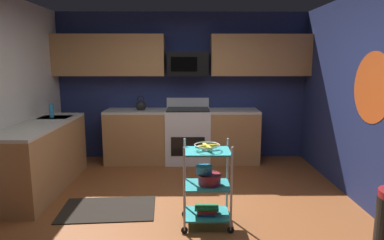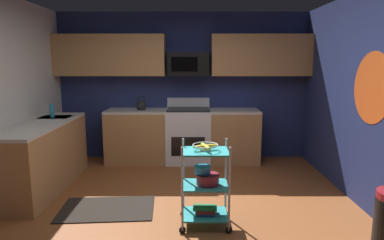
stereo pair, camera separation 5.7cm
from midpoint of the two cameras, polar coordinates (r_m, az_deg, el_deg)
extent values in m
cube|color=brown|center=(4.11, -1.79, -15.64)|extent=(4.40, 4.80, 0.04)
cube|color=navy|center=(6.16, -1.09, 5.65)|extent=(4.52, 0.06, 2.60)
cube|color=navy|center=(4.28, 29.48, 2.56)|extent=(0.06, 4.80, 2.60)
cylinder|color=#E5591E|center=(4.37, 28.45, 4.75)|extent=(0.00, 0.82, 0.82)
cube|color=#B27F4C|center=(5.96, -1.13, -2.86)|extent=(2.64, 0.60, 0.88)
cube|color=beige|center=(5.87, -1.15, 1.52)|extent=(2.64, 0.60, 0.04)
cube|color=#B27F4C|center=(5.13, -23.34, -5.77)|extent=(0.60, 1.97, 0.88)
cube|color=beige|center=(5.03, -23.69, -0.71)|extent=(0.60, 1.97, 0.04)
cube|color=#B7BABC|center=(5.53, -21.43, -0.31)|extent=(0.44, 0.36, 0.16)
cube|color=white|center=(5.95, -0.19, -2.67)|extent=(0.76, 0.64, 0.92)
cube|color=black|center=(5.66, -0.21, -4.47)|extent=(0.56, 0.01, 0.32)
cube|color=white|center=(6.14, -0.17, 2.93)|extent=(0.76, 0.06, 0.18)
cube|color=black|center=(5.87, -0.19, 1.81)|extent=(0.72, 0.60, 0.02)
cube|color=#B27F4C|center=(6.10, -13.18, 10.53)|extent=(1.90, 0.33, 0.70)
cube|color=#B27F4C|center=(6.07, 11.92, 10.58)|extent=(1.70, 0.33, 0.70)
cube|color=black|center=(5.92, -0.19, 9.36)|extent=(0.70, 0.38, 0.40)
cube|color=black|center=(5.73, -0.81, 9.35)|extent=(0.44, 0.01, 0.24)
cylinder|color=silver|center=(3.48, -1.01, -11.58)|extent=(0.02, 0.02, 0.88)
cylinder|color=black|center=(3.67, -0.99, -18.00)|extent=(0.07, 0.02, 0.07)
cylinder|color=silver|center=(3.51, 6.93, -11.51)|extent=(0.02, 0.02, 0.88)
cylinder|color=black|center=(3.69, 6.78, -17.89)|extent=(0.07, 0.02, 0.07)
cylinder|color=silver|center=(3.83, -0.90, -9.55)|extent=(0.02, 0.02, 0.88)
cylinder|color=black|center=(4.00, -0.88, -15.51)|extent=(0.07, 0.02, 0.07)
cylinder|color=silver|center=(3.85, 6.28, -9.50)|extent=(0.02, 0.02, 0.88)
cylinder|color=black|center=(4.02, 6.16, -15.43)|extent=(0.07, 0.02, 0.07)
cube|color=teal|center=(3.80, 2.78, -15.54)|extent=(0.48, 0.38, 0.02)
cube|color=teal|center=(3.67, 2.83, -10.88)|extent=(0.48, 0.38, 0.02)
cube|color=teal|center=(3.56, 2.88, -5.29)|extent=(0.48, 0.38, 0.02)
torus|color=silver|center=(3.54, 2.89, -4.22)|extent=(0.27, 0.27, 0.01)
cylinder|color=silver|center=(3.55, 2.88, -5.00)|extent=(0.12, 0.12, 0.02)
ellipsoid|color=yellow|center=(3.56, 3.64, -4.39)|extent=(0.17, 0.09, 0.04)
ellipsoid|color=yellow|center=(3.59, 2.61, -4.26)|extent=(0.09, 0.17, 0.04)
ellipsoid|color=yellow|center=(3.53, 2.12, -4.51)|extent=(0.17, 0.09, 0.04)
ellipsoid|color=yellow|center=(3.50, 3.16, -4.64)|extent=(0.09, 0.17, 0.04)
cylinder|color=maroon|center=(3.65, 3.27, -9.95)|extent=(0.24, 0.24, 0.11)
torus|color=maroon|center=(3.63, 3.28, -9.15)|extent=(0.25, 0.25, 0.01)
cylinder|color=#338CBF|center=(3.64, 2.39, -8.35)|extent=(0.17, 0.17, 0.08)
torus|color=#338CBF|center=(3.63, 2.40, -7.78)|extent=(0.18, 0.18, 0.01)
cube|color=#1E4C8C|center=(3.79, 2.79, -15.26)|extent=(0.19, 0.19, 0.02)
cube|color=#B22626|center=(3.78, 2.79, -14.91)|extent=(0.21, 0.16, 0.03)
cube|color=#26723F|center=(3.77, 2.79, -14.50)|extent=(0.26, 0.15, 0.03)
sphere|color=black|center=(5.92, -8.07, 2.39)|extent=(0.18, 0.18, 0.18)
sphere|color=black|center=(5.91, -8.09, 3.23)|extent=(0.03, 0.03, 0.03)
cone|color=black|center=(5.91, -7.29, 2.57)|extent=(0.09, 0.04, 0.06)
torus|color=black|center=(5.91, -8.09, 3.47)|extent=(0.12, 0.01, 0.12)
cylinder|color=#2D8CBF|center=(5.48, -22.01, 1.47)|extent=(0.06, 0.06, 0.20)
cube|color=black|center=(4.31, -13.52, -14.27)|extent=(1.15, 0.77, 0.01)
camera|label=1|loc=(0.03, -89.60, 0.07)|focal=31.77mm
camera|label=2|loc=(0.03, 90.40, -0.07)|focal=31.77mm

